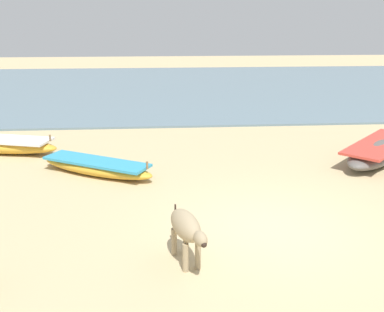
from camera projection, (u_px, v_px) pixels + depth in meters
The scene contains 5 objects.
ground at pixel (274, 228), 9.51m from camera, with size 80.00×80.00×0.00m, color tan.
sea_water at pixel (197, 87), 27.43m from camera, with size 60.00×20.00×0.08m, color slate.
fishing_boat_0 at pixel (379, 151), 13.80m from camera, with size 3.69×3.74×0.78m.
fishing_boat_3 at pixel (97, 167), 12.64m from camera, with size 3.52×2.49×0.61m.
cow_adult_dun at pixel (187, 228), 7.99m from camera, with size 0.71×1.46×0.96m.
Camera 1 is at (-2.36, -8.46, 4.33)m, focal length 42.29 mm.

